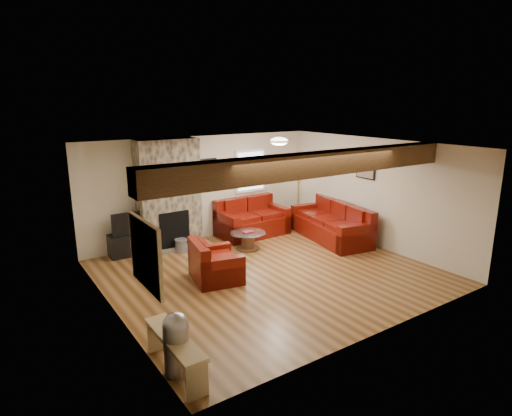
{
  "coord_description": "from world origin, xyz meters",
  "views": [
    {
      "loc": [
        -4.63,
        -6.42,
        3.31
      ],
      "look_at": [
        -0.03,
        0.4,
        1.24
      ],
      "focal_mm": 30.0,
      "sensor_mm": 36.0,
      "label": 1
    }
  ],
  "objects": [
    {
      "name": "sofa_three",
      "position": [
        2.48,
        0.88,
        0.45
      ],
      "size": [
        1.36,
        2.44,
        0.89
      ],
      "primitive_type": null,
      "rotation": [
        0.0,
        0.0,
        -1.75
      ],
      "color": "#460805",
      "rests_on": "floor"
    },
    {
      "name": "oak_beam",
      "position": [
        0.0,
        -1.25,
        2.31
      ],
      "size": [
        6.0,
        0.36,
        0.38
      ],
      "primitive_type": "cube",
      "color": "#362110",
      "rests_on": "room"
    },
    {
      "name": "hatch_window",
      "position": [
        -2.96,
        -1.5,
        1.45
      ],
      "size": [
        0.08,
        1.0,
        0.9
      ],
      "primitive_type": null,
      "color": "tan",
      "rests_on": "room"
    },
    {
      "name": "ceiling_dome",
      "position": [
        0.9,
        0.9,
        2.44
      ],
      "size": [
        0.4,
        0.4,
        0.18
      ],
      "primitive_type": null,
      "color": "silver",
      "rests_on": "room"
    },
    {
      "name": "artwork_right",
      "position": [
        2.96,
        0.3,
        1.75
      ],
      "size": [
        0.06,
        0.55,
        0.42
      ],
      "primitive_type": null,
      "color": "black",
      "rests_on": "room"
    },
    {
      "name": "room",
      "position": [
        0.0,
        0.0,
        1.25
      ],
      "size": [
        8.0,
        8.0,
        8.0
      ],
      "color": "#583817",
      "rests_on": "ground"
    },
    {
      "name": "pine_bench",
      "position": [
        -2.83,
        -1.95,
        0.24
      ],
      "size": [
        0.3,
        1.29,
        0.48
      ],
      "primitive_type": null,
      "color": "tan",
      "rests_on": "floor"
    },
    {
      "name": "tv_cabinet",
      "position": [
        -1.9,
        2.53,
        0.25
      ],
      "size": [
        0.98,
        0.39,
        0.49
      ],
      "primitive_type": "cube",
      "color": "black",
      "rests_on": "floor"
    },
    {
      "name": "coal_bucket",
      "position": [
        -0.93,
        2.09,
        0.15
      ],
      "size": [
        0.32,
        0.32,
        0.3
      ],
      "primitive_type": null,
      "color": "slate",
      "rests_on": "floor"
    },
    {
      "name": "pedal_bin",
      "position": [
        -2.82,
        -1.99,
        0.41
      ],
      "size": [
        0.43,
        0.43,
        0.82
      ],
      "primitive_type": null,
      "rotation": [
        0.0,
        0.0,
        -0.38
      ],
      "color": "#95969A",
      "rests_on": "floor"
    },
    {
      "name": "television",
      "position": [
        -1.9,
        2.53,
        0.74
      ],
      "size": [
        0.86,
        0.11,
        0.5
      ],
      "primitive_type": "imported",
      "color": "black",
      "rests_on": "tv_cabinet"
    },
    {
      "name": "back_window",
      "position": [
        1.35,
        2.71,
        1.55
      ],
      "size": [
        0.9,
        0.08,
        1.1
      ],
      "primitive_type": null,
      "color": "white",
      "rests_on": "room"
    },
    {
      "name": "armchair_red",
      "position": [
        -1.03,
        0.27,
        0.39
      ],
      "size": [
        1.01,
        1.1,
        0.77
      ],
      "primitive_type": null,
      "rotation": [
        0.0,
        0.0,
        1.37
      ],
      "color": "#460805",
      "rests_on": "floor"
    },
    {
      "name": "floor_lamp",
      "position": [
        2.8,
        2.51,
        1.29
      ],
      "size": [
        0.39,
        0.39,
        1.51
      ],
      "color": "tan",
      "rests_on": "floor"
    },
    {
      "name": "loveseat",
      "position": [
        1.09,
        2.23,
        0.46
      ],
      "size": [
        1.75,
        1.03,
        0.92
      ],
      "primitive_type": null,
      "rotation": [
        0.0,
        0.0,
        0.02
      ],
      "color": "#460805",
      "rests_on": "floor"
    },
    {
      "name": "coffee_table",
      "position": [
        0.41,
        1.39,
        0.2
      ],
      "size": [
        0.81,
        0.81,
        0.42
      ],
      "color": "#422715",
      "rests_on": "floor"
    },
    {
      "name": "chimney_breast",
      "position": [
        -1.0,
        2.49,
        1.22
      ],
      "size": [
        1.4,
        0.67,
        2.5
      ],
      "color": "#332D27",
      "rests_on": "floor"
    },
    {
      "name": "artwork_back",
      "position": [
        0.15,
        2.71,
        1.7
      ],
      "size": [
        0.42,
        0.06,
        0.52
      ],
      "primitive_type": null,
      "color": "black",
      "rests_on": "room"
    }
  ]
}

